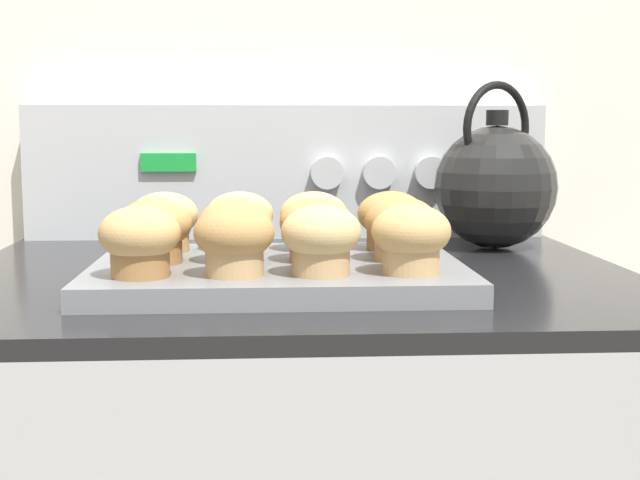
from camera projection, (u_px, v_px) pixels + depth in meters
name	position (u px, v px, depth m)	size (l,w,h in m)	color
wall_back	(285.00, 50.00, 1.31)	(8.00, 0.05, 2.40)	silver
control_panel	(289.00, 172.00, 1.28)	(0.74, 0.07, 0.19)	#B7BABF
muffin_pan	(278.00, 272.00, 0.92)	(0.38, 0.29, 0.02)	slate
muffin_r0_c0	(140.00, 240.00, 0.82)	(0.08, 0.08, 0.07)	olive
muffin_r0_c1	(234.00, 239.00, 0.83)	(0.08, 0.08, 0.07)	tan
muffin_r0_c2	(321.00, 238.00, 0.83)	(0.08, 0.08, 0.07)	tan
muffin_r0_c3	(411.00, 237.00, 0.84)	(0.08, 0.08, 0.07)	tan
muffin_r1_c0	(155.00, 229.00, 0.90)	(0.08, 0.08, 0.07)	olive
muffin_r1_c1	(236.00, 229.00, 0.91)	(0.08, 0.08, 0.07)	tan
muffin_r1_c2	(316.00, 228.00, 0.91)	(0.08, 0.08, 0.07)	tan
muffin_r1_c3	(401.00, 227.00, 0.92)	(0.08, 0.08, 0.07)	tan
muffin_r2_c0	(164.00, 220.00, 0.99)	(0.08, 0.08, 0.07)	tan
muffin_r2_c1	(240.00, 220.00, 0.99)	(0.08, 0.08, 0.07)	tan
muffin_r2_c2	(314.00, 219.00, 1.00)	(0.08, 0.08, 0.07)	olive
muffin_r2_c3	(391.00, 219.00, 1.00)	(0.08, 0.08, 0.07)	olive
tea_kettle	(496.00, 185.00, 1.17)	(0.18, 0.16, 0.22)	black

